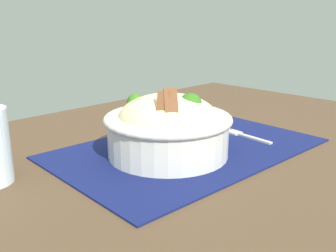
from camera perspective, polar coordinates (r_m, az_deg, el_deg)
name	(u,v)px	position (r m, az deg, el deg)	size (l,w,h in m)	color
table	(190,183)	(0.73, 3.25, -8.36)	(1.13, 0.80, 0.75)	#4C3826
placemat	(188,148)	(0.68, 2.91, -3.31)	(0.46, 0.30, 0.00)	#11194C
bowl	(168,126)	(0.63, 0.02, -0.06)	(0.23, 0.23, 0.12)	silver
fork	(242,135)	(0.76, 10.85, -1.27)	(0.03, 0.13, 0.00)	beige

